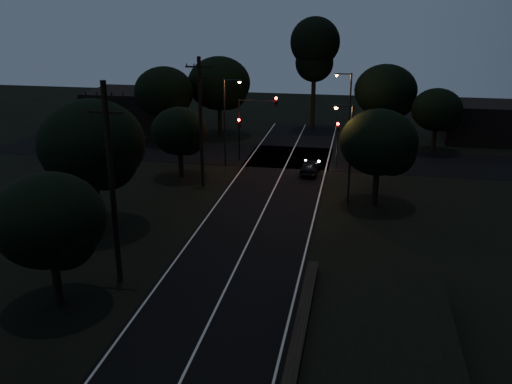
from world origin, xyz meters
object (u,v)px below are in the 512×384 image
(tall_pine, at_px, (315,49))
(car, at_px, (310,167))
(streetlight_b, at_px, (348,108))
(utility_pole_mid, at_px, (112,182))
(utility_pole_far, at_px, (201,120))
(streetlight_c, at_px, (348,147))
(signal_left, at_px, (239,131))
(signal_mast, at_px, (257,116))
(streetlight_a, at_px, (227,116))
(signal_right, at_px, (337,136))

(tall_pine, relative_size, car, 3.41)
(streetlight_b, bearing_deg, utility_pole_mid, -111.30)
(utility_pole_far, bearing_deg, streetlight_b, 46.70)
(streetlight_c, distance_m, car, 8.53)
(utility_pole_far, relative_size, tall_pine, 0.82)
(signal_left, height_order, signal_mast, signal_mast)
(signal_mast, xyz_separation_m, car, (5.35, -3.10, -3.70))
(signal_mast, relative_size, car, 1.66)
(tall_pine, height_order, streetlight_c, tall_pine)
(streetlight_c, bearing_deg, signal_mast, 131.19)
(signal_mast, bearing_deg, streetlight_a, -140.23)
(utility_pole_mid, height_order, utility_pole_far, utility_pole_mid)
(tall_pine, relative_size, signal_right, 3.12)
(streetlight_a, bearing_deg, signal_right, 11.34)
(utility_pole_mid, relative_size, streetlight_b, 1.38)
(signal_mast, height_order, streetlight_a, streetlight_a)
(utility_pole_mid, height_order, signal_mast, utility_pole_mid)
(streetlight_b, relative_size, streetlight_c, 1.07)
(utility_pole_far, distance_m, streetlight_b, 16.51)
(utility_pole_mid, height_order, signal_right, utility_pole_mid)
(signal_right, relative_size, streetlight_b, 0.51)
(utility_pole_mid, distance_m, car, 24.01)
(signal_left, xyz_separation_m, signal_right, (9.20, 0.00, 0.00))
(tall_pine, relative_size, signal_mast, 2.05)
(utility_pole_mid, distance_m, streetlight_a, 23.04)
(utility_pole_mid, relative_size, streetlight_a, 1.38)
(signal_mast, bearing_deg, car, -30.05)
(signal_mast, relative_size, streetlight_c, 0.83)
(signal_right, bearing_deg, tall_pine, 103.49)
(signal_right, bearing_deg, streetlight_b, 80.00)
(signal_right, relative_size, car, 1.09)
(signal_right, xyz_separation_m, car, (-2.16, -3.09, -2.20))
(signal_mast, relative_size, streetlight_b, 0.78)
(signal_left, relative_size, streetlight_b, 0.51)
(streetlight_a, bearing_deg, utility_pole_far, -96.59)
(signal_left, bearing_deg, streetlight_b, 22.05)
(utility_pole_far, xyz_separation_m, signal_left, (1.40, 7.99, -2.65))
(signal_right, height_order, streetlight_b, streetlight_b)
(signal_mast, bearing_deg, utility_pole_mid, -97.04)
(utility_pole_mid, height_order, car, utility_pole_mid)
(utility_pole_far, bearing_deg, streetlight_c, -9.60)
(signal_mast, height_order, car, signal_mast)
(streetlight_b, bearing_deg, signal_mast, -154.01)
(utility_pole_mid, relative_size, utility_pole_far, 1.05)
(utility_pole_far, distance_m, signal_right, 13.53)
(streetlight_b, xyz_separation_m, streetlight_c, (0.52, -14.00, -0.29))
(signal_mast, xyz_separation_m, streetlight_c, (8.74, -9.99, 0.01))
(signal_left, distance_m, streetlight_c, 14.52)
(tall_pine, bearing_deg, utility_pole_mid, -99.93)
(streetlight_b, bearing_deg, signal_left, -157.95)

